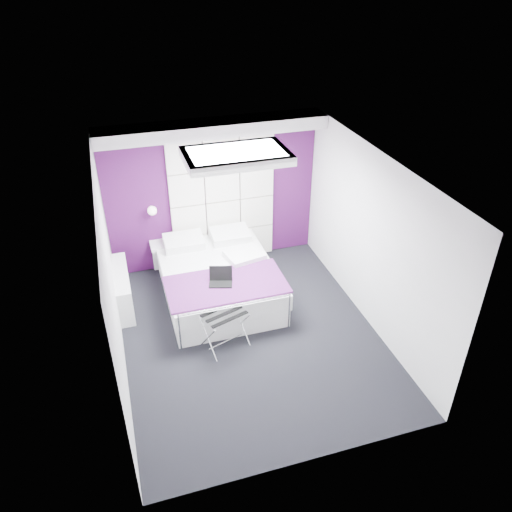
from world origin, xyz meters
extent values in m
plane|color=black|center=(0.00, 0.00, 0.00)|extent=(4.40, 4.40, 0.00)
plane|color=white|center=(0.00, 0.00, 2.60)|extent=(4.40, 4.40, 0.00)
plane|color=silver|center=(0.00, 2.20, 1.30)|extent=(3.60, 0.00, 3.60)
plane|color=silver|center=(-1.80, 0.00, 1.30)|extent=(0.00, 4.40, 4.40)
plane|color=silver|center=(1.80, 0.00, 1.30)|extent=(0.00, 4.40, 4.40)
cube|color=#420F43|center=(0.00, 2.19, 1.30)|extent=(3.58, 0.02, 2.58)
cube|color=white|center=(0.00, 1.95, 2.50)|extent=(3.58, 0.50, 0.20)
sphere|color=white|center=(-1.05, 2.06, 1.22)|extent=(0.15, 0.15, 0.15)
cube|color=white|center=(-1.69, 1.30, 0.30)|extent=(0.22, 1.20, 0.60)
cube|color=white|center=(-0.22, 1.06, 0.16)|extent=(1.67, 2.09, 0.31)
cube|color=silver|center=(-0.22, 1.06, 0.44)|extent=(1.71, 2.13, 0.26)
cube|color=#4F185B|center=(-0.22, 0.53, 0.59)|extent=(1.77, 0.94, 0.03)
cube|color=white|center=(-0.92, 2.02, 0.57)|extent=(0.46, 0.36, 0.05)
cube|color=black|center=(-0.40, -0.10, 0.56)|extent=(0.58, 0.42, 0.01)
cube|color=black|center=(-0.29, 0.56, 0.61)|extent=(0.34, 0.24, 0.02)
cube|color=black|center=(-0.29, 0.67, 0.74)|extent=(0.34, 0.01, 0.23)
camera|label=1|loc=(-1.57, -5.37, 4.86)|focal=35.00mm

